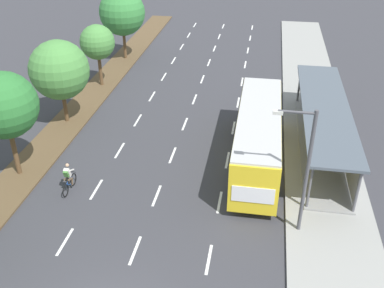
{
  "coord_description": "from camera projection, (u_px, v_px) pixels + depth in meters",
  "views": [
    {
      "loc": [
        5.22,
        -10.7,
        14.85
      ],
      "look_at": [
        1.33,
        12.28,
        1.2
      ],
      "focal_mm": 41.49,
      "sensor_mm": 36.0,
      "label": 1
    }
  ],
  "objects": [
    {
      "name": "median_strip",
      "position": [
        90.0,
        98.0,
        35.54
      ],
      "size": [
        2.6,
        52.0,
        0.12
      ],
      "primitive_type": "cube",
      "color": "brown",
      "rests_on": "ground"
    },
    {
      "name": "lane_divider_right",
      "position": [
        236.0,
        114.0,
        33.18
      ],
      "size": [
        0.14,
        49.36,
        0.01
      ],
      "color": "white",
      "rests_on": "ground"
    },
    {
      "name": "median_tree_fourth",
      "position": [
        97.0,
        42.0,
        36.01
      ],
      "size": [
        2.84,
        2.84,
        5.11
      ],
      "color": "brown",
      "rests_on": "median_strip"
    },
    {
      "name": "lane_divider_left",
      "position": [
        145.0,
        108.0,
        34.18
      ],
      "size": [
        0.14,
        49.36,
        0.01
      ],
      "color": "white",
      "rests_on": "ground"
    },
    {
      "name": "cyclist",
      "position": [
        69.0,
        179.0,
        24.55
      ],
      "size": [
        0.46,
        1.82,
        1.71
      ],
      "color": "black",
      "rests_on": "ground"
    },
    {
      "name": "median_tree_second",
      "position": [
        4.0,
        105.0,
        24.04
      ],
      "size": [
        3.72,
        3.72,
        6.27
      ],
      "color": "brown",
      "rests_on": "median_strip"
    },
    {
      "name": "sidewalk_right",
      "position": [
        314.0,
        114.0,
        33.01
      ],
      "size": [
        4.5,
        52.0,
        0.15
      ],
      "primitive_type": "cube",
      "color": "gray",
      "rests_on": "ground"
    },
    {
      "name": "median_tree_fifth",
      "position": [
        122.0,
        12.0,
        41.45
      ],
      "size": [
        4.29,
        4.29,
        6.57
      ],
      "color": "brown",
      "rests_on": "median_strip"
    },
    {
      "name": "median_tree_third",
      "position": [
        59.0,
        70.0,
        30.12
      ],
      "size": [
        4.08,
        4.08,
        5.9
      ],
      "color": "brown",
      "rests_on": "median_strip"
    },
    {
      "name": "lane_divider_center",
      "position": [
        190.0,
        111.0,
        33.68
      ],
      "size": [
        0.14,
        49.36,
        0.01
      ],
      "color": "white",
      "rests_on": "ground"
    },
    {
      "name": "bus_shelter",
      "position": [
        328.0,
        123.0,
        27.98
      ],
      "size": [
        2.9,
        14.29,
        2.86
      ],
      "color": "gray",
      "rests_on": "sidewalk_right"
    },
    {
      "name": "bus",
      "position": [
        258.0,
        133.0,
        26.4
      ],
      "size": [
        2.54,
        11.29,
        3.37
      ],
      "color": "yellow",
      "rests_on": "ground"
    },
    {
      "name": "streetlight",
      "position": [
        304.0,
        165.0,
        20.07
      ],
      "size": [
        1.91,
        0.24,
        6.5
      ],
      "color": "#4C4C51",
      "rests_on": "sidewalk_right"
    }
  ]
}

